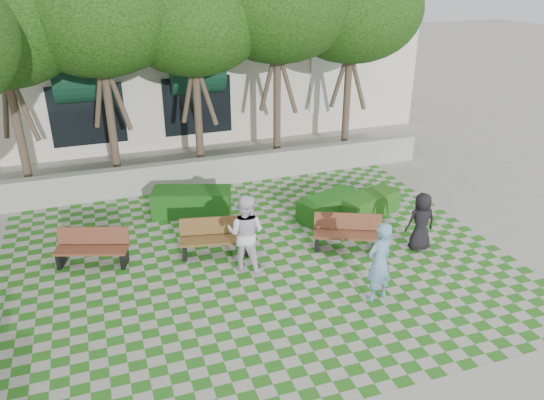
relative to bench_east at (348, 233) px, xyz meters
name	(u,v)px	position (x,y,z in m)	size (l,w,h in m)	color
ground	(273,285)	(-2.34, -0.98, -0.43)	(90.00, 90.00, 0.00)	gray
lawn	(259,263)	(-2.34, 0.02, -0.43)	(12.00, 12.00, 0.00)	#2B721E
retaining_wall	(210,172)	(-2.34, 5.22, 0.02)	(15.00, 0.36, 0.90)	#9E9B93
bench_east	(348,233)	(0.00, 0.00, 0.00)	(1.79, 1.21, 0.90)	brown
bench_mid	(216,238)	(-3.20, 0.83, 0.01)	(1.83, 0.91, 0.92)	brown
bench_west	(92,248)	(-6.10, 1.32, 0.00)	(1.79, 1.07, 0.89)	brown
hedge_east	(369,204)	(1.47, 1.56, -0.11)	(1.82, 0.73, 0.64)	#1E5216
hedge_midright	(329,207)	(0.31, 1.79, -0.11)	(1.85, 0.74, 0.65)	#184F15
hedge_midleft	(192,202)	(-3.32, 3.22, -0.05)	(2.18, 0.87, 0.76)	#144813
person_blue	(379,262)	(-0.38, -2.18, 0.49)	(0.67, 0.44, 1.83)	#679CBC
person_dark	(421,222)	(1.71, -0.60, 0.33)	(0.74, 0.48, 1.52)	black
person_white	(246,233)	(-2.68, -0.07, 0.51)	(0.92, 0.72, 1.89)	white
tree_row	(136,21)	(-4.20, 4.97, 4.75)	(17.70, 13.40, 7.41)	#47382B
building	(188,63)	(-1.40, 13.10, 2.09)	(18.00, 8.92, 5.15)	silver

